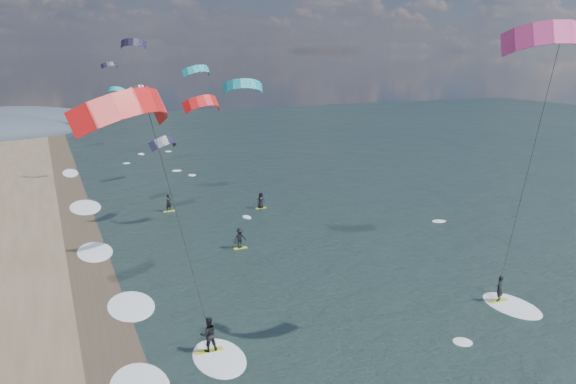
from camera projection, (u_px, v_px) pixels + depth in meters
name	position (u px, v px, depth m)	size (l,w,h in m)	color
wet_sand_strip	(112.00, 350.00, 29.43)	(3.00, 240.00, 0.00)	#382D23
kitesurfer_near_a	(548.00, 103.00, 26.46)	(7.83, 8.96, 16.96)	#AEC322
kitesurfer_near_b	(172.00, 196.00, 22.14)	(7.26, 9.30, 14.58)	#AEC322
far_kitesurfers	(231.00, 218.00, 49.82)	(9.75, 13.66, 1.71)	#AEC322
bg_kite_field	(154.00, 80.00, 69.75)	(10.50, 75.19, 9.82)	black
shoreline_surf	(123.00, 309.00, 34.12)	(2.40, 79.40, 0.11)	white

